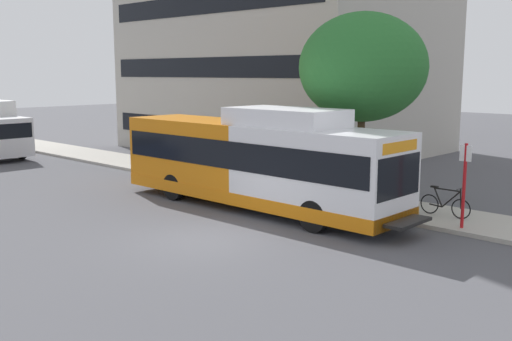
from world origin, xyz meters
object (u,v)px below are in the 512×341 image
(street_tree_near_stop, at_px, (363,67))
(bus_stop_sign_pole, at_px, (464,179))
(transit_bus, at_px, (256,161))
(bicycle_parked, at_px, (445,204))

(street_tree_near_stop, bearing_deg, bus_stop_sign_pole, -109.71)
(bus_stop_sign_pole, bearing_deg, transit_bus, 106.15)
(bus_stop_sign_pole, height_order, bicycle_parked, bus_stop_sign_pole)
(transit_bus, bearing_deg, bicycle_parked, -62.38)
(bus_stop_sign_pole, distance_m, street_tree_near_stop, 6.19)
(bicycle_parked, xyz_separation_m, street_tree_near_stop, (0.71, 3.83, 4.46))
(bicycle_parked, height_order, street_tree_near_stop, street_tree_near_stop)
(bicycle_parked, bearing_deg, street_tree_near_stop, 79.42)
(transit_bus, bearing_deg, bus_stop_sign_pole, -73.85)
(bicycle_parked, bearing_deg, bus_stop_sign_pole, -134.33)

